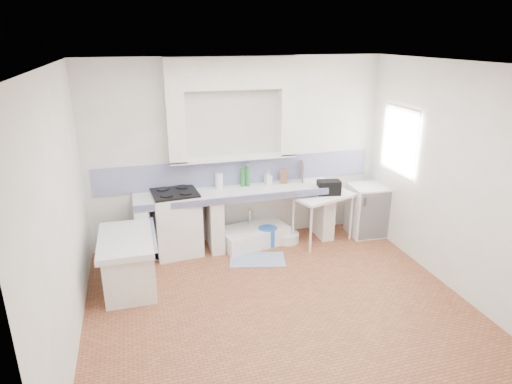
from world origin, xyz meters
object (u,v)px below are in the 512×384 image
object	(u,v)px
side_table	(322,218)
fridge	(367,210)
sink	(253,236)
stove	(176,223)

from	to	relation	value
side_table	fridge	size ratio (longest dim) A/B	1.13
sink	fridge	distance (m)	1.88
stove	sink	size ratio (longest dim) A/B	0.90
stove	fridge	xyz separation A→B (m)	(3.02, -0.18, -0.05)
sink	fridge	xyz separation A→B (m)	(1.86, -0.12, 0.29)
side_table	fridge	xyz separation A→B (m)	(0.79, 0.06, 0.03)
stove	fridge	world-z (taller)	stove
side_table	stove	bearing A→B (deg)	155.62
sink	stove	bearing A→B (deg)	163.49
sink	fridge	size ratio (longest dim) A/B	1.25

